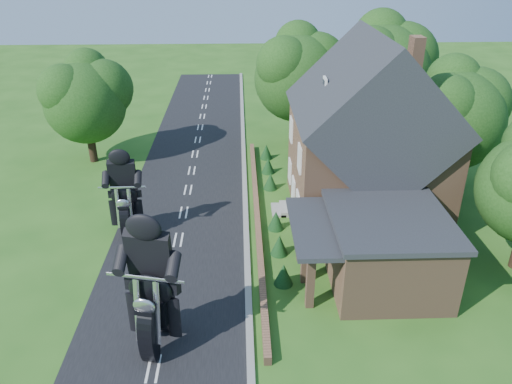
{
  "coord_description": "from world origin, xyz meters",
  "views": [
    {
      "loc": [
        3.37,
        -19.79,
        14.34
      ],
      "look_at": [
        4.17,
        3.02,
        2.8
      ],
      "focal_mm": 35.0,
      "sensor_mm": 36.0,
      "label": 1
    }
  ],
  "objects_px": {
    "house": "(368,141)",
    "motorcycle_lead": "(158,328)",
    "garden_wall": "(257,217)",
    "motorcycle_follow": "(129,222)",
    "annex": "(383,248)"
  },
  "relations": [
    {
      "from": "annex",
      "to": "motorcycle_lead",
      "type": "xyz_separation_m",
      "value": [
        -9.79,
        -4.0,
        -0.86
      ]
    },
    {
      "from": "house",
      "to": "annex",
      "type": "relative_size",
      "value": 1.45
    },
    {
      "from": "house",
      "to": "motorcycle_lead",
      "type": "bearing_deg",
      "value": -133.98
    },
    {
      "from": "house",
      "to": "garden_wall",
      "type": "bearing_deg",
      "value": -170.83
    },
    {
      "from": "garden_wall",
      "to": "motorcycle_follow",
      "type": "relative_size",
      "value": 13.58
    },
    {
      "from": "garden_wall",
      "to": "annex",
      "type": "bearing_deg",
      "value": -46.16
    },
    {
      "from": "garden_wall",
      "to": "house",
      "type": "relative_size",
      "value": 2.15
    },
    {
      "from": "motorcycle_follow",
      "to": "house",
      "type": "bearing_deg",
      "value": -171.54
    },
    {
      "from": "house",
      "to": "motorcycle_follow",
      "type": "bearing_deg",
      "value": -170.23
    },
    {
      "from": "house",
      "to": "motorcycle_lead",
      "type": "relative_size",
      "value": 5.23
    },
    {
      "from": "garden_wall",
      "to": "motorcycle_follow",
      "type": "distance_m",
      "value": 7.14
    },
    {
      "from": "garden_wall",
      "to": "house",
      "type": "distance_m",
      "value": 7.52
    },
    {
      "from": "house",
      "to": "motorcycle_lead",
      "type": "distance_m",
      "value": 15.39
    },
    {
      "from": "annex",
      "to": "motorcycle_lead",
      "type": "bearing_deg",
      "value": -157.8
    },
    {
      "from": "garden_wall",
      "to": "house",
      "type": "xyz_separation_m",
      "value": [
        6.19,
        1.0,
        4.14
      ]
    }
  ]
}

